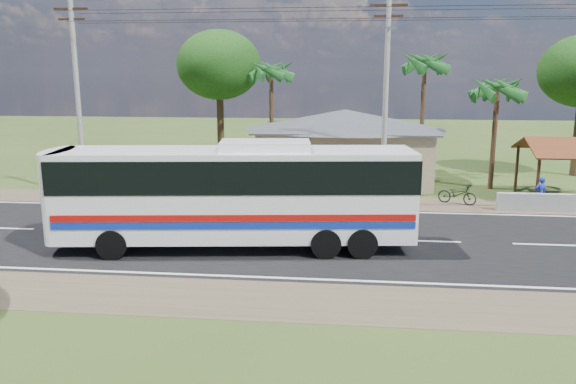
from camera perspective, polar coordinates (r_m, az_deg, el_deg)
name	(u,v)px	position (r m, az deg, el deg)	size (l,w,h in m)	color
ground	(317,238)	(23.05, 2.95, -4.72)	(120.00, 120.00, 0.00)	#2E4117
road	(317,238)	(23.05, 2.95, -4.70)	(120.00, 16.00, 0.03)	black
house	(345,138)	(35.27, 5.78, 5.50)	(12.40, 10.00, 5.00)	tan
waiting_shed	(575,149)	(33.00, 27.10, 3.93)	(5.20, 4.48, 3.35)	#3D2216
concrete_barrier	(571,203)	(30.35, 26.85, -1.04)	(7.00, 0.30, 0.90)	#9E9E99
utility_poles	(379,90)	(28.58, 9.24, 10.15)	(32.80, 2.22, 11.00)	#9E9E99
palm_near	(498,89)	(34.10, 20.52, 9.75)	(2.80, 2.80, 6.70)	#47301E
palm_mid	(425,64)	(37.86, 13.73, 12.52)	(2.80, 2.80, 8.20)	#47301E
palm_far	(271,72)	(38.38, -1.72, 12.12)	(2.80, 2.80, 7.70)	#47301E
tree_behind_house	(219,65)	(41.07, -7.01, 12.65)	(6.00, 6.00, 9.61)	#47301E
coach_bus	(236,188)	(21.30, -5.27, 0.43)	(13.60, 4.37, 4.15)	white
motorcycle	(457,194)	(30.09, 16.81, -0.21)	(0.68, 1.96, 1.03)	black
person	(540,193)	(30.40, 24.25, -0.10)	(0.59, 0.38, 1.60)	navy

